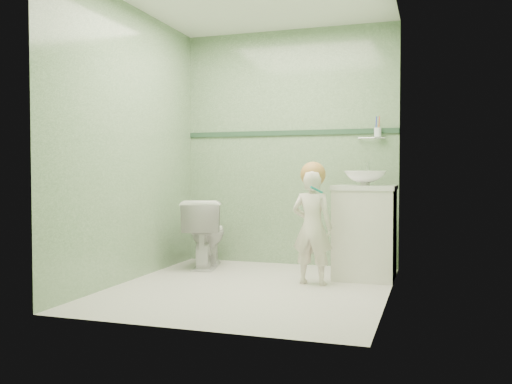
% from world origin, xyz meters
% --- Properties ---
extents(ground, '(2.50, 2.50, 0.00)m').
position_xyz_m(ground, '(0.00, 0.00, 0.00)').
color(ground, beige).
rests_on(ground, ground).
extents(room_shell, '(2.50, 2.54, 2.40)m').
position_xyz_m(room_shell, '(0.00, 0.00, 1.20)').
color(room_shell, gray).
rests_on(room_shell, ground).
extents(trim_stripe, '(2.20, 0.02, 0.05)m').
position_xyz_m(trim_stripe, '(0.00, 1.24, 1.35)').
color(trim_stripe, '#2A4B34').
rests_on(trim_stripe, room_shell).
extents(vanity, '(0.52, 0.50, 0.80)m').
position_xyz_m(vanity, '(0.84, 0.70, 0.40)').
color(vanity, white).
rests_on(vanity, ground).
extents(counter, '(0.54, 0.52, 0.04)m').
position_xyz_m(counter, '(0.84, 0.70, 0.81)').
color(counter, white).
rests_on(counter, vanity).
extents(basin, '(0.37, 0.37, 0.13)m').
position_xyz_m(basin, '(0.84, 0.70, 0.89)').
color(basin, white).
rests_on(basin, counter).
extents(faucet, '(0.03, 0.13, 0.18)m').
position_xyz_m(faucet, '(0.84, 0.89, 0.97)').
color(faucet, silver).
rests_on(faucet, counter).
extents(cup_holder, '(0.26, 0.07, 0.21)m').
position_xyz_m(cup_holder, '(0.89, 1.18, 1.33)').
color(cup_holder, silver).
rests_on(cup_holder, room_shell).
extents(toilet, '(0.52, 0.73, 0.68)m').
position_xyz_m(toilet, '(-0.74, 0.80, 0.34)').
color(toilet, white).
rests_on(toilet, ground).
extents(toddler, '(0.37, 0.27, 0.96)m').
position_xyz_m(toddler, '(0.45, 0.30, 0.48)').
color(toddler, silver).
rests_on(toddler, ground).
extents(hair_cap, '(0.21, 0.21, 0.21)m').
position_xyz_m(hair_cap, '(0.45, 0.33, 0.93)').
color(hair_cap, '#B47F3F').
rests_on(hair_cap, toddler).
extents(teal_toothbrush, '(0.11, 0.14, 0.08)m').
position_xyz_m(teal_toothbrush, '(0.51, 0.17, 0.81)').
color(teal_toothbrush, '#118881').
rests_on(teal_toothbrush, toddler).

